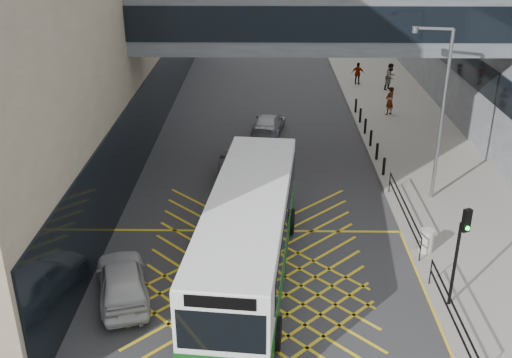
{
  "coord_description": "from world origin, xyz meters",
  "views": [
    {
      "loc": [
        0.28,
        -17.26,
        12.22
      ],
      "look_at": [
        0.0,
        4.0,
        2.6
      ],
      "focal_mm": 42.0,
      "sensor_mm": 36.0,
      "label": 1
    }
  ],
  "objects_px": {
    "car_white": "(122,280)",
    "pedestrian_a": "(390,101)",
    "litter_bin": "(426,241)",
    "street_lamp": "(439,105)",
    "bus": "(249,232)",
    "traffic_light": "(460,244)",
    "car_silver": "(268,123)",
    "pedestrian_c": "(358,74)",
    "car_dark": "(235,167)",
    "pedestrian_b": "(390,77)"
  },
  "relations": [
    {
      "from": "traffic_light",
      "to": "pedestrian_c",
      "type": "relative_size",
      "value": 2.25
    },
    {
      "from": "car_silver",
      "to": "pedestrian_a",
      "type": "distance_m",
      "value": 8.37
    },
    {
      "from": "traffic_light",
      "to": "pedestrian_b",
      "type": "relative_size",
      "value": 1.91
    },
    {
      "from": "bus",
      "to": "car_dark",
      "type": "bearing_deg",
      "value": 101.84
    },
    {
      "from": "bus",
      "to": "pedestrian_c",
      "type": "height_order",
      "value": "bus"
    },
    {
      "from": "bus",
      "to": "traffic_light",
      "type": "relative_size",
      "value": 3.26
    },
    {
      "from": "car_dark",
      "to": "pedestrian_a",
      "type": "relative_size",
      "value": 2.3
    },
    {
      "from": "street_lamp",
      "to": "traffic_light",
      "type": "bearing_deg",
      "value": -89.55
    },
    {
      "from": "traffic_light",
      "to": "street_lamp",
      "type": "xyz_separation_m",
      "value": [
        1.27,
        8.27,
        1.99
      ]
    },
    {
      "from": "traffic_light",
      "to": "pedestrian_a",
      "type": "xyz_separation_m",
      "value": [
        1.76,
        20.34,
        -1.47
      ]
    },
    {
      "from": "car_dark",
      "to": "litter_bin",
      "type": "xyz_separation_m",
      "value": [
        7.68,
        -7.05,
        -0.03
      ]
    },
    {
      "from": "litter_bin",
      "to": "pedestrian_b",
      "type": "relative_size",
      "value": 0.48
    },
    {
      "from": "car_silver",
      "to": "pedestrian_c",
      "type": "bearing_deg",
      "value": -113.02
    },
    {
      "from": "car_silver",
      "to": "pedestrian_a",
      "type": "bearing_deg",
      "value": -147.9
    },
    {
      "from": "street_lamp",
      "to": "bus",
      "type": "bearing_deg",
      "value": -133.02
    },
    {
      "from": "car_silver",
      "to": "bus",
      "type": "bearing_deg",
      "value": 96.98
    },
    {
      "from": "litter_bin",
      "to": "pedestrian_c",
      "type": "bearing_deg",
      "value": 88.13
    },
    {
      "from": "street_lamp",
      "to": "litter_bin",
      "type": "xyz_separation_m",
      "value": [
        -1.28,
        -4.81,
        -3.9
      ]
    },
    {
      "from": "pedestrian_c",
      "to": "car_dark",
      "type": "bearing_deg",
      "value": 79.88
    },
    {
      "from": "litter_bin",
      "to": "pedestrian_c",
      "type": "xyz_separation_m",
      "value": [
        0.79,
        24.15,
        0.35
      ]
    },
    {
      "from": "bus",
      "to": "car_silver",
      "type": "xyz_separation_m",
      "value": [
        0.8,
        15.17,
        -1.13
      ]
    },
    {
      "from": "car_silver",
      "to": "street_lamp",
      "type": "xyz_separation_m",
      "value": [
        7.26,
        -8.92,
        3.9
      ]
    },
    {
      "from": "car_white",
      "to": "litter_bin",
      "type": "bearing_deg",
      "value": 178.61
    },
    {
      "from": "bus",
      "to": "pedestrian_c",
      "type": "xyz_separation_m",
      "value": [
        7.56,
        25.59,
        -0.78
      ]
    },
    {
      "from": "car_dark",
      "to": "traffic_light",
      "type": "relative_size",
      "value": 1.13
    },
    {
      "from": "car_dark",
      "to": "car_silver",
      "type": "xyz_separation_m",
      "value": [
        1.7,
        6.68,
        -0.03
      ]
    },
    {
      "from": "litter_bin",
      "to": "pedestrian_a",
      "type": "height_order",
      "value": "pedestrian_a"
    },
    {
      "from": "pedestrian_b",
      "to": "car_white",
      "type": "bearing_deg",
      "value": -160.16
    },
    {
      "from": "car_white",
      "to": "car_silver",
      "type": "xyz_separation_m",
      "value": [
        5.07,
        16.66,
        -0.08
      ]
    },
    {
      "from": "car_dark",
      "to": "pedestrian_c",
      "type": "distance_m",
      "value": 19.08
    },
    {
      "from": "litter_bin",
      "to": "car_white",
      "type": "bearing_deg",
      "value": -165.16
    },
    {
      "from": "litter_bin",
      "to": "pedestrian_a",
      "type": "xyz_separation_m",
      "value": [
        1.77,
        16.88,
        0.44
      ]
    },
    {
      "from": "car_silver",
      "to": "litter_bin",
      "type": "relative_size",
      "value": 4.33
    },
    {
      "from": "street_lamp",
      "to": "pedestrian_b",
      "type": "height_order",
      "value": "street_lamp"
    },
    {
      "from": "car_silver",
      "to": "traffic_light",
      "type": "xyz_separation_m",
      "value": [
        5.99,
        -17.2,
        1.91
      ]
    },
    {
      "from": "traffic_light",
      "to": "street_lamp",
      "type": "relative_size",
      "value": 0.48
    },
    {
      "from": "car_silver",
      "to": "pedestrian_a",
      "type": "height_order",
      "value": "pedestrian_a"
    },
    {
      "from": "car_white",
      "to": "traffic_light",
      "type": "bearing_deg",
      "value": 160.98
    },
    {
      "from": "car_silver",
      "to": "street_lamp",
      "type": "distance_m",
      "value": 12.14
    },
    {
      "from": "bus",
      "to": "pedestrian_b",
      "type": "distance_m",
      "value": 26.02
    },
    {
      "from": "pedestrian_c",
      "to": "car_white",
      "type": "bearing_deg",
      "value": 82.63
    },
    {
      "from": "bus",
      "to": "traffic_light",
      "type": "distance_m",
      "value": 7.12
    },
    {
      "from": "car_white",
      "to": "pedestrian_c",
      "type": "bearing_deg",
      "value": -129.85
    },
    {
      "from": "car_dark",
      "to": "bus",
      "type": "bearing_deg",
      "value": 97.77
    },
    {
      "from": "street_lamp",
      "to": "car_white",
      "type": "bearing_deg",
      "value": -138.72
    },
    {
      "from": "street_lamp",
      "to": "pedestrian_b",
      "type": "relative_size",
      "value": 4.0
    },
    {
      "from": "bus",
      "to": "pedestrian_b",
      "type": "relative_size",
      "value": 6.21
    },
    {
      "from": "car_silver",
      "to": "pedestrian_b",
      "type": "xyz_separation_m",
      "value": [
        8.91,
        8.96,
        0.5
      ]
    },
    {
      "from": "car_white",
      "to": "pedestrian_c",
      "type": "distance_m",
      "value": 29.55
    },
    {
      "from": "car_white",
      "to": "pedestrian_a",
      "type": "bearing_deg",
      "value": -139.14
    }
  ]
}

